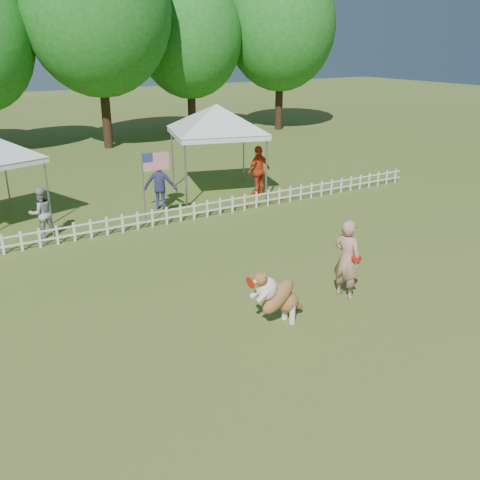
{
  "coord_description": "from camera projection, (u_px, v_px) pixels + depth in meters",
  "views": [
    {
      "loc": [
        -6.37,
        -8.37,
        5.65
      ],
      "look_at": [
        -0.01,
        2.0,
        1.1
      ],
      "focal_mm": 40.0,
      "sensor_mm": 36.0,
      "label": 1
    }
  ],
  "objects": [
    {
      "name": "spectator_b",
      "position": [
        160.0,
        182.0,
        18.87
      ],
      "size": [
        1.41,
        1.24,
        1.89
      ],
      "primitive_type": "imported",
      "rotation": [
        0.0,
        0.0,
        2.6
      ],
      "color": "#222248",
      "rests_on": "ground"
    },
    {
      "name": "tree_center_right",
      "position": [
        99.0,
        27.0,
        27.81
      ],
      "size": [
        7.6,
        7.6,
        12.6
      ],
      "primitive_type": null,
      "color": "#1D611B",
      "rests_on": "ground"
    },
    {
      "name": "dog",
      "position": [
        279.0,
        296.0,
        11.08
      ],
      "size": [
        1.35,
        0.55,
        1.36
      ],
      "primitive_type": null,
      "rotation": [
        0.0,
        0.0,
        0.08
      ],
      "color": "brown",
      "rests_on": "ground"
    },
    {
      "name": "tree_far_right",
      "position": [
        280.0,
        40.0,
        34.3
      ],
      "size": [
        7.0,
        7.0,
        11.4
      ],
      "primitive_type": null,
      "color": "#1D611B",
      "rests_on": "ground"
    },
    {
      "name": "frisbee_on_turf",
      "position": [
        296.0,
        308.0,
        12.03
      ],
      "size": [
        0.29,
        0.29,
        0.02
      ],
      "primitive_type": "cylinder",
      "rotation": [
        0.0,
        0.0,
        -0.39
      ],
      "color": "red",
      "rests_on": "ground"
    },
    {
      "name": "tree_right",
      "position": [
        190.0,
        48.0,
        32.33
      ],
      "size": [
        6.2,
        6.2,
        10.4
      ],
      "primitive_type": null,
      "color": "#1D611B",
      "rests_on": "ground"
    },
    {
      "name": "flag_pole",
      "position": [
        144.0,
        191.0,
        16.78
      ],
      "size": [
        0.94,
        0.14,
        2.45
      ],
      "primitive_type": null,
      "rotation": [
        0.0,
        0.0,
        -0.05
      ],
      "color": "gray",
      "rests_on": "ground"
    },
    {
      "name": "spectator_a",
      "position": [
        41.0,
        213.0,
        16.1
      ],
      "size": [
        0.82,
        0.68,
        1.56
      ],
      "primitive_type": "imported",
      "rotation": [
        0.0,
        0.0,
        3.26
      ],
      "color": "#9C9CA1",
      "rests_on": "ground"
    },
    {
      "name": "ground",
      "position": [
        288.0,
        314.0,
        11.79
      ],
      "size": [
        120.0,
        120.0,
        0.0
      ],
      "primitive_type": "plane",
      "color": "#3B581B",
      "rests_on": "ground"
    },
    {
      "name": "spectator_c",
      "position": [
        259.0,
        171.0,
        20.53
      ],
      "size": [
        1.2,
        0.7,
        1.92
      ],
      "primitive_type": "imported",
      "rotation": [
        0.0,
        0.0,
        3.36
      ],
      "color": "red",
      "rests_on": "ground"
    },
    {
      "name": "canopy_tent_right",
      "position": [
        217.0,
        151.0,
        20.44
      ],
      "size": [
        4.02,
        4.02,
        3.37
      ],
      "primitive_type": null,
      "rotation": [
        0.0,
        0.0,
        -0.27
      ],
      "color": "white",
      "rests_on": "ground"
    },
    {
      "name": "picket_fence",
      "position": [
        160.0,
        217.0,
        17.27
      ],
      "size": [
        22.0,
        0.08,
        0.6
      ],
      "primitive_type": null,
      "color": "white",
      "rests_on": "ground"
    },
    {
      "name": "handler",
      "position": [
        347.0,
        259.0,
        12.26
      ],
      "size": [
        0.59,
        0.77,
        1.89
      ],
      "primitive_type": "imported",
      "rotation": [
        0.0,
        0.0,
        1.79
      ],
      "color": "tan",
      "rests_on": "ground"
    }
  ]
}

